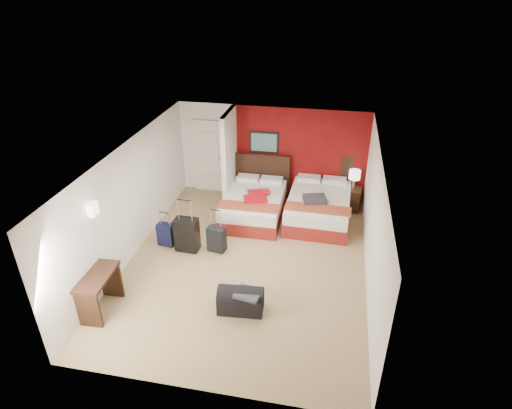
% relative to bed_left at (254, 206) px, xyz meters
% --- Properties ---
extents(ground, '(6.50, 6.50, 0.00)m').
position_rel_bed_left_xyz_m(ground, '(0.23, -1.95, -0.31)').
color(ground, tan).
rests_on(ground, ground).
extents(room_walls, '(5.02, 6.52, 2.50)m').
position_rel_bed_left_xyz_m(room_walls, '(-1.17, -0.53, 0.95)').
color(room_walls, white).
rests_on(room_walls, ground).
extents(red_accent_panel, '(3.50, 0.04, 2.50)m').
position_rel_bed_left_xyz_m(red_accent_panel, '(0.98, 1.28, 0.94)').
color(red_accent_panel, maroon).
rests_on(red_accent_panel, ground).
extents(partition_wall, '(0.12, 1.20, 2.50)m').
position_rel_bed_left_xyz_m(partition_wall, '(-0.77, 0.66, 0.94)').
color(partition_wall, silver).
rests_on(partition_wall, ground).
extents(entry_door, '(0.82, 0.06, 2.05)m').
position_rel_bed_left_xyz_m(entry_door, '(-1.52, 1.25, 0.72)').
color(entry_door, silver).
rests_on(entry_door, ground).
extents(bed_left, '(1.45, 2.06, 0.62)m').
position_rel_bed_left_xyz_m(bed_left, '(0.00, 0.00, 0.00)').
color(bed_left, silver).
rests_on(bed_left, ground).
extents(bed_right, '(1.57, 2.19, 0.65)m').
position_rel_bed_left_xyz_m(bed_right, '(1.61, 0.19, 0.02)').
color(bed_right, white).
rests_on(bed_right, ground).
extents(red_suitcase_open, '(0.74, 0.88, 0.09)m').
position_rel_bed_left_xyz_m(red_suitcase_open, '(0.10, -0.10, 0.35)').
color(red_suitcase_open, '#B30F18').
rests_on(red_suitcase_open, bed_left).
extents(jacket_bundle, '(0.62, 0.55, 0.13)m').
position_rel_bed_left_xyz_m(jacket_bundle, '(1.51, -0.11, 0.40)').
color(jacket_bundle, '#39383E').
rests_on(jacket_bundle, bed_right).
extents(nightstand, '(0.48, 0.48, 0.61)m').
position_rel_bed_left_xyz_m(nightstand, '(2.43, 0.85, -0.00)').
color(nightstand, '#321F10').
rests_on(nightstand, ground).
extents(table_lamp, '(0.30, 0.30, 0.51)m').
position_rel_bed_left_xyz_m(table_lamp, '(2.43, 0.85, 0.55)').
color(table_lamp, silver).
rests_on(table_lamp, nightstand).
extents(suitcase_black, '(0.52, 0.34, 0.76)m').
position_rel_bed_left_xyz_m(suitcase_black, '(-1.16, -1.74, 0.07)').
color(suitcase_black, black).
rests_on(suitcase_black, ground).
extents(suitcase_charcoal, '(0.43, 0.31, 0.57)m').
position_rel_bed_left_xyz_m(suitcase_charcoal, '(-0.51, -1.64, -0.02)').
color(suitcase_charcoal, black).
rests_on(suitcase_charcoal, ground).
extents(suitcase_navy, '(0.40, 0.27, 0.52)m').
position_rel_bed_left_xyz_m(suitcase_navy, '(-1.69, -1.64, -0.05)').
color(suitcase_navy, black).
rests_on(suitcase_navy, ground).
extents(duffel_bag, '(0.86, 0.51, 0.42)m').
position_rel_bed_left_xyz_m(duffel_bag, '(0.44, -3.39, -0.10)').
color(duffel_bag, black).
rests_on(duffel_bag, ground).
extents(jacket_draped, '(0.51, 0.46, 0.06)m').
position_rel_bed_left_xyz_m(jacket_draped, '(0.59, -3.44, 0.14)').
color(jacket_draped, '#3C3C41').
rests_on(jacket_draped, duffel_bag).
extents(desk, '(0.54, 0.99, 0.81)m').
position_rel_bed_left_xyz_m(desk, '(-2.06, -3.89, 0.10)').
color(desk, black).
rests_on(desk, ground).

